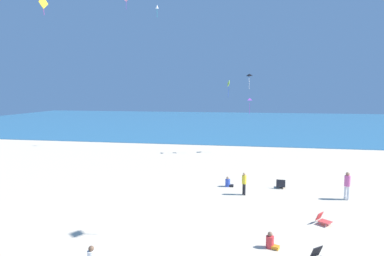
% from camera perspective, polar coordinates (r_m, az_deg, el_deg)
% --- Properties ---
extents(ground_plane, '(120.00, 120.00, 0.00)m').
position_cam_1_polar(ground_plane, '(23.63, 1.76, -9.63)').
color(ground_plane, beige).
extents(ocean_water, '(120.00, 60.00, 0.05)m').
position_cam_1_polar(ocean_water, '(69.70, 7.42, 0.99)').
color(ocean_water, teal).
rests_on(ocean_water, ground_plane).
extents(beach_chair_far_right, '(0.75, 0.76, 0.64)m').
position_cam_1_polar(beach_chair_far_right, '(14.41, 20.67, -19.62)').
color(beach_chair_far_right, black).
rests_on(beach_chair_far_right, ground_plane).
extents(beach_chair_mid_beach, '(0.64, 0.68, 0.60)m').
position_cam_1_polar(beach_chair_mid_beach, '(23.56, 14.81, -9.23)').
color(beach_chair_mid_beach, black).
rests_on(beach_chair_mid_beach, ground_plane).
extents(beach_chair_far_left, '(0.82, 0.79, 0.56)m').
position_cam_1_polar(beach_chair_far_left, '(18.20, 21.26, -14.21)').
color(beach_chair_far_left, '#D13D3D').
rests_on(beach_chair_far_left, ground_plane).
extents(person_0, '(0.47, 0.47, 1.69)m').
position_cam_1_polar(person_0, '(22.35, 24.80, -8.57)').
color(person_0, white).
rests_on(person_0, ground_plane).
extents(person_2, '(0.57, 0.35, 0.70)m').
position_cam_1_polar(person_2, '(23.32, 6.16, -9.22)').
color(person_2, blue).
rests_on(person_2, ground_plane).
extents(person_3, '(0.38, 0.38, 1.42)m').
position_cam_1_polar(person_3, '(21.54, 8.82, -9.03)').
color(person_3, black).
rests_on(person_3, ground_plane).
extents(person_5, '(0.62, 0.47, 0.69)m').
position_cam_1_polar(person_5, '(15.10, 13.20, -18.30)').
color(person_5, red).
rests_on(person_5, ground_plane).
extents(kite_white, '(0.43, 0.41, 1.38)m').
position_cam_1_polar(kite_white, '(39.63, -5.95, 19.77)').
color(kite_white, white).
extents(kite_black, '(0.66, 0.61, 1.57)m').
position_cam_1_polar(kite_black, '(34.71, 9.67, 8.84)').
color(kite_black, black).
extents(kite_yellow, '(0.24, 0.81, 1.25)m').
position_cam_1_polar(kite_yellow, '(27.09, -23.88, 18.80)').
color(kite_yellow, yellow).
extents(kite_pink, '(0.50, 0.24, 1.22)m').
position_cam_1_polar(kite_pink, '(35.35, -11.12, 20.53)').
color(kite_pink, pink).
extents(kite_purple, '(0.69, 0.74, 1.66)m').
position_cam_1_polar(kite_purple, '(35.30, 9.76, 4.80)').
color(kite_purple, purple).
extents(kite_lime, '(0.25, 0.62, 1.74)m').
position_cam_1_polar(kite_lime, '(34.36, 6.21, 7.35)').
color(kite_lime, '#99DB33').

